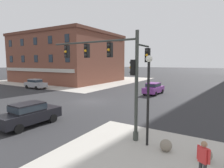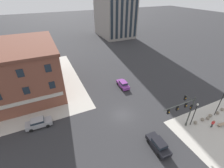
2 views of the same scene
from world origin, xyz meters
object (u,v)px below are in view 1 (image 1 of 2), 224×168
at_px(bollard_sphere_curb_a, 166,145).
at_px(car_main_northbound_far, 35,83).
at_px(car_main_northbound_near, 29,113).
at_px(pedestrian_near_bench, 203,159).
at_px(car_main_southbound_far, 153,88).
at_px(traffic_signal_main, 116,67).
at_px(street_lamp_corner_near, 148,89).
at_px(bollard_sphere_curb_b, 205,155).

height_order(bollard_sphere_curb_a, car_main_northbound_far, car_main_northbound_far).
distance_m(bollard_sphere_curb_a, car_main_northbound_near, 9.70).
height_order(car_main_northbound_near, car_main_northbound_far, same).
height_order(pedestrian_near_bench, car_main_southbound_far, car_main_southbound_far).
bearing_deg(car_main_northbound_near, car_main_northbound_far, 142.48).
bearing_deg(traffic_signal_main, street_lamp_corner_near, -11.50).
bearing_deg(traffic_signal_main, bollard_sphere_curb_b, -7.24).
xyz_separation_m(street_lamp_corner_near, car_main_northbound_near, (-8.52, -1.35, -2.23)).
distance_m(traffic_signal_main, bollard_sphere_curb_a, 5.29).
distance_m(street_lamp_corner_near, car_main_northbound_near, 8.91).
height_order(traffic_signal_main, bollard_sphere_curb_b, traffic_signal_main).
distance_m(traffic_signal_main, street_lamp_corner_near, 2.62).
xyz_separation_m(bollard_sphere_curb_b, car_main_northbound_near, (-11.44, -1.15, 0.61)).
bearing_deg(car_main_northbound_near, bollard_sphere_curb_a, 7.03).
xyz_separation_m(pedestrian_near_bench, street_lamp_corner_near, (-2.96, 2.02, 2.19)).
bearing_deg(car_main_northbound_near, traffic_signal_main, 16.26).
distance_m(car_main_northbound_far, car_main_southbound_far, 20.47).
xyz_separation_m(car_main_northbound_near, car_main_northbound_far, (-16.45, 12.63, 0.00)).
xyz_separation_m(street_lamp_corner_near, car_main_northbound_far, (-24.97, 11.28, -2.23)).
height_order(pedestrian_near_bench, car_main_northbound_far, car_main_northbound_far).
relative_size(traffic_signal_main, car_main_northbound_far, 1.48).
distance_m(traffic_signal_main, car_main_southbound_far, 16.48).
bearing_deg(pedestrian_near_bench, bollard_sphere_curb_a, 135.32).
bearing_deg(bollard_sphere_curb_a, car_main_southbound_far, 110.67).
relative_size(traffic_signal_main, pedestrian_near_bench, 3.96).
bearing_deg(pedestrian_near_bench, traffic_signal_main, 154.68).
bearing_deg(bollard_sphere_curb_b, car_main_northbound_far, 157.63).
bearing_deg(bollard_sphere_curb_a, traffic_signal_main, 169.41).
bearing_deg(bollard_sphere_curb_a, street_lamp_corner_near, 171.35).
height_order(bollard_sphere_curb_a, car_main_southbound_far, car_main_southbound_far).
distance_m(car_main_northbound_near, car_main_southbound_far, 18.00).
height_order(bollard_sphere_curb_b, street_lamp_corner_near, street_lamp_corner_near).
bearing_deg(bollard_sphere_curb_a, bollard_sphere_curb_b, -0.98).
bearing_deg(street_lamp_corner_near, car_main_northbound_far, 155.68).
xyz_separation_m(street_lamp_corner_near, car_main_southbound_far, (-5.14, 16.33, -2.23)).
height_order(bollard_sphere_curb_a, street_lamp_corner_near, street_lamp_corner_near).
bearing_deg(car_main_northbound_far, traffic_signal_main, -25.50).
height_order(bollard_sphere_curb_a, car_main_northbound_near, car_main_northbound_near).
distance_m(bollard_sphere_curb_b, car_main_northbound_far, 30.17).
relative_size(pedestrian_near_bench, car_main_northbound_near, 0.37).
height_order(pedestrian_near_bench, car_main_northbound_near, car_main_northbound_near).
relative_size(car_main_northbound_near, car_main_southbound_far, 1.00).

